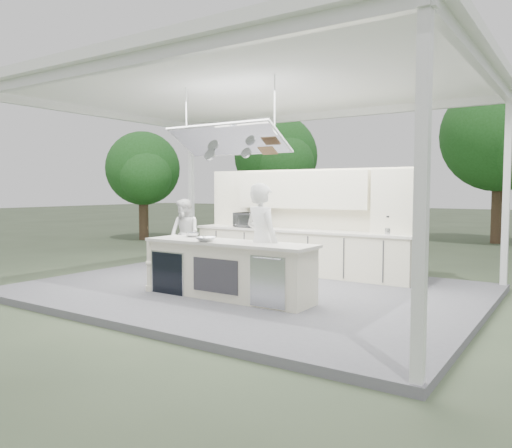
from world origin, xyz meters
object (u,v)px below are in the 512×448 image
Objects in this scene: demo_island at (227,269)px; head_chef at (262,241)px; back_counter at (298,251)px; sous_chef at (184,234)px.

demo_island is 0.77m from head_chef.
sous_chef is (-2.42, -0.95, 0.32)m from back_counter.
demo_island is 3.21m from sous_chef.
head_chef is (0.56, 0.21, 0.48)m from demo_island.
back_counter is (-0.18, 2.81, 0.00)m from demo_island.
head_chef is at bearing -18.29° from sous_chef.
back_counter is 3.18× the size of sous_chef.
back_counter is at bearing 93.63° from demo_island.
sous_chef is (-2.60, 1.86, 0.32)m from demo_island.
head_chef is at bearing -74.19° from back_counter.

